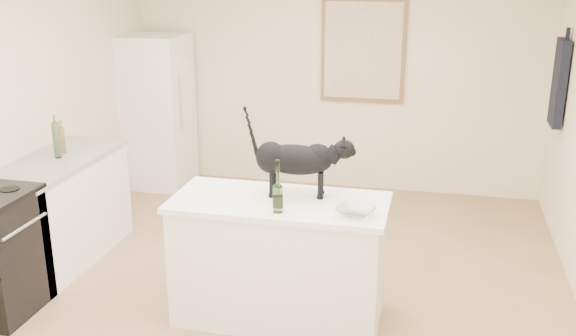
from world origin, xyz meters
The scene contains 15 objects.
floor centered at (0.00, 0.00, 0.00)m, with size 5.50×5.50×0.00m, color #AB7D5B.
wall_back centered at (0.00, 2.75, 1.30)m, with size 4.50×4.50×0.00m, color beige.
island_base centered at (0.10, -0.20, 0.43)m, with size 1.44×0.67×0.86m, color white.
island_top centered at (0.10, -0.20, 0.88)m, with size 1.50×0.70×0.04m, color white.
left_cabinets centered at (-1.95, 0.30, 0.43)m, with size 0.60×1.40×0.86m, color white.
left_countertop centered at (-1.95, 0.30, 0.88)m, with size 0.62×1.44×0.04m, color gray.
fridge centered at (-1.95, 2.35, 0.85)m, with size 0.68×0.68×1.70m, color white.
artwork_frame centered at (0.30, 2.72, 1.55)m, with size 0.90×0.03×1.10m, color brown.
artwork_canvas centered at (0.30, 2.70, 1.55)m, with size 0.82×0.00×1.02m, color beige.
hanging_garment centered at (2.19, 2.05, 1.40)m, with size 0.08×0.34×0.80m, color black.
black_cat centered at (0.19, -0.09, 1.14)m, with size 0.67×0.20×0.47m, color black, non-canonical shape.
wine_bottle centered at (0.14, -0.42, 1.06)m, with size 0.07×0.07×0.31m, color #2B5923.
glass_bowl centered at (0.65, -0.37, 0.93)m, with size 0.24×0.24×0.06m, color silver.
fridge_paper centered at (-1.60, 2.41, 1.32)m, with size 0.01×0.16×0.20m, color silver.
counter_bottle_cluster centered at (-1.96, 0.41, 1.04)m, with size 0.10×0.20×0.30m.
Camera 1 is at (1.12, -4.27, 2.48)m, focal length 40.55 mm.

